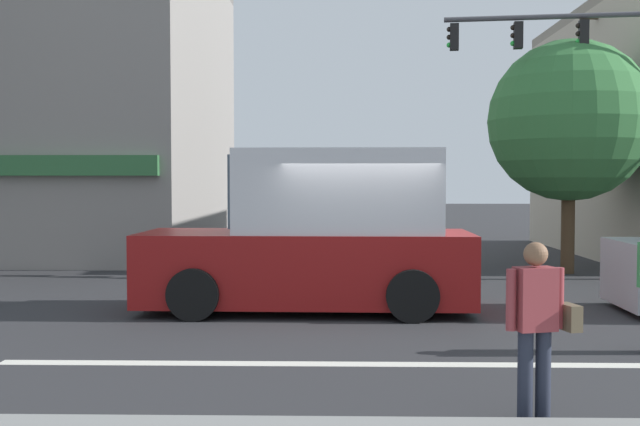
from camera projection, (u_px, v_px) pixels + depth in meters
The scene contains 9 objects.
ground_plane at pixel (359, 313), 12.55m from camera, with size 120.00×120.00×0.00m, color #2B2B2D.
lane_marking_stripe at pixel (368, 364), 9.06m from camera, with size 9.00×0.24×0.01m, color silver.
building_left_block at pixel (29, 104), 24.09m from camera, with size 11.70×11.60×9.40m.
street_tree at pixel (569, 121), 17.82m from camera, with size 3.84×3.84×5.58m.
utility_pole_far_right at pixel (604, 127), 20.72m from camera, with size 1.40×0.22×7.13m.
traffic_light_mast at pixel (600, 89), 16.89m from camera, with size 4.86×0.77×6.20m.
box_truck_approaching_near at pixel (318, 238), 12.75m from camera, with size 5.64×2.32×2.75m.
van_parked_curbside at pixel (344, 228), 19.42m from camera, with size 2.22×4.69×2.11m.
pedestrian_foreground_with_bag at pixel (537, 320), 6.82m from camera, with size 0.69×0.34×1.67m.
Camera 1 is at (-0.39, -12.48, 2.23)m, focal length 42.00 mm.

